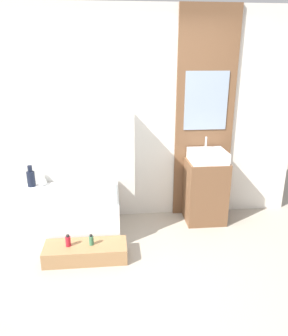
# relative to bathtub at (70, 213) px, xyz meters

# --- Properties ---
(ground_plane) EXTENTS (12.00, 12.00, 0.00)m
(ground_plane) POSITION_rel_bathtub_xyz_m (0.77, -1.14, -0.26)
(ground_plane) COLOR #A39989
(wall_tiled_back) EXTENTS (4.20, 0.06, 2.60)m
(wall_tiled_back) POSITION_rel_bathtub_xyz_m (0.77, 0.44, 1.04)
(wall_tiled_back) COLOR silver
(wall_tiled_back) RESTS_ON ground_plane
(wall_wood_accent) EXTENTS (0.73, 0.04, 2.60)m
(wall_wood_accent) POSITION_rel_bathtub_xyz_m (1.68, 0.39, 1.06)
(wall_wood_accent) COLOR brown
(wall_wood_accent) RESTS_ON ground_plane
(bathtub) EXTENTS (1.16, 0.77, 0.51)m
(bathtub) POSITION_rel_bathtub_xyz_m (0.00, 0.00, 0.00)
(bathtub) COLOR white
(bathtub) RESTS_ON ground_plane
(glass_shower_screen) EXTENTS (0.01, 0.61, 1.13)m
(glass_shower_screen) POSITION_rel_bathtub_xyz_m (0.55, -0.06, 0.82)
(glass_shower_screen) COLOR silver
(glass_shower_screen) RESTS_ON bathtub
(wooden_step_bench) EXTENTS (0.86, 0.32, 0.17)m
(wooden_step_bench) POSITION_rel_bathtub_xyz_m (0.21, -0.57, -0.17)
(wooden_step_bench) COLOR #997047
(wooden_step_bench) RESTS_ON ground_plane
(vanity_cabinet) EXTENTS (0.49, 0.43, 0.81)m
(vanity_cabinet) POSITION_rel_bathtub_xyz_m (1.68, 0.15, 0.15)
(vanity_cabinet) COLOR brown
(vanity_cabinet) RESTS_ON ground_plane
(sink) EXTENTS (0.44, 0.39, 0.28)m
(sink) POSITION_rel_bathtub_xyz_m (1.68, 0.15, 0.62)
(sink) COLOR white
(sink) RESTS_ON vanity_cabinet
(vase_tall_dark) EXTENTS (0.10, 0.10, 0.27)m
(vase_tall_dark) POSITION_rel_bathtub_xyz_m (-0.48, 0.29, 0.36)
(vase_tall_dark) COLOR black
(vase_tall_dark) RESTS_ON bathtub
(vase_round_light) EXTENTS (0.10, 0.10, 0.10)m
(vase_round_light) POSITION_rel_bathtub_xyz_m (-0.35, 0.29, 0.30)
(vase_round_light) COLOR silver
(vase_round_light) RESTS_ON bathtub
(bottle_soap_primary) EXTENTS (0.05, 0.05, 0.13)m
(bottle_soap_primary) POSITION_rel_bathtub_xyz_m (0.04, -0.57, -0.03)
(bottle_soap_primary) COLOR #B21928
(bottle_soap_primary) RESTS_ON wooden_step_bench
(bottle_soap_secondary) EXTENTS (0.05, 0.05, 0.12)m
(bottle_soap_secondary) POSITION_rel_bathtub_xyz_m (0.28, -0.57, -0.03)
(bottle_soap_secondary) COLOR #38704C
(bottle_soap_secondary) RESTS_ON wooden_step_bench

